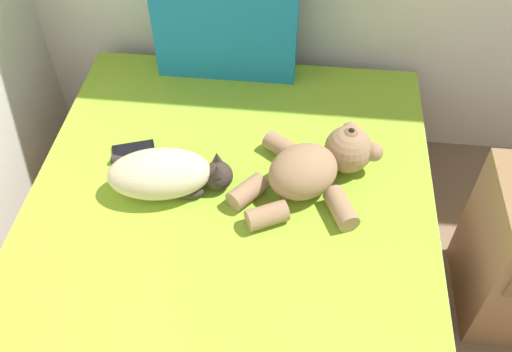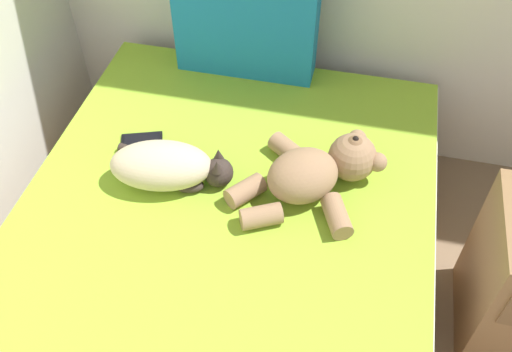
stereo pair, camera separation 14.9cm
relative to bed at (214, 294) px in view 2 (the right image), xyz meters
The scene contains 5 objects.
bed is the anchor object (origin of this frame).
patterned_cushion 1.05m from the bed, 96.39° to the left, with size 0.55×0.15×0.48m.
cat 0.46m from the bed, 129.95° to the left, with size 0.44×0.25×0.15m.
teddy_bear 0.54m from the bed, 50.90° to the left, with size 0.51×0.45×0.18m.
cell_phone 0.61m from the bed, 131.89° to the left, with size 0.16×0.12×0.01m.
Camera 2 is at (1.32, 2.31, 1.91)m, focal length 39.50 mm.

